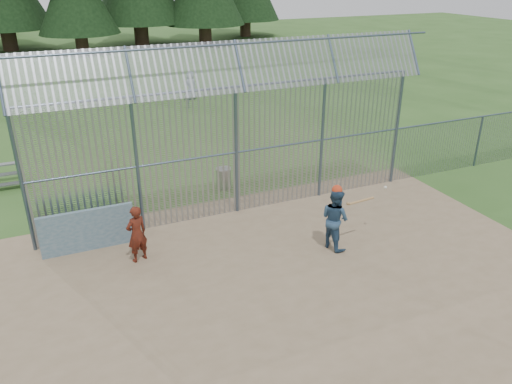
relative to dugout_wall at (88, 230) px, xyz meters
name	(u,v)px	position (x,y,z in m)	size (l,w,h in m)	color
ground	(286,266)	(4.60, -2.90, -0.62)	(120.00, 120.00, 0.00)	#2D511E
dirt_infield	(295,276)	(4.60, -3.40, -0.61)	(14.00, 10.00, 0.02)	#756047
dugout_wall	(88,230)	(0.00, 0.00, 0.00)	(2.50, 0.12, 1.20)	#38566B
batter	(335,219)	(6.23, -2.55, 0.27)	(0.85, 0.66, 1.75)	navy
onlooker	(137,234)	(1.13, -1.09, 0.19)	(0.57, 0.38, 1.58)	maroon
bg_kid_standing	(191,85)	(7.55, 15.40, 0.20)	(0.81, 0.52, 1.65)	slate
bg_kid_seated	(188,101)	(6.78, 13.50, -0.21)	(0.48, 0.20, 0.82)	slate
batting_gear	(342,192)	(6.37, -2.57, 1.06)	(1.82, 0.37, 0.57)	red
trash_can	(224,178)	(4.84, 2.50, -0.24)	(0.56, 0.56, 0.82)	gray
backstop_fence	(291,134)	(6.41, 0.53, 1.74)	(20.09, 0.81, 5.30)	#47566B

